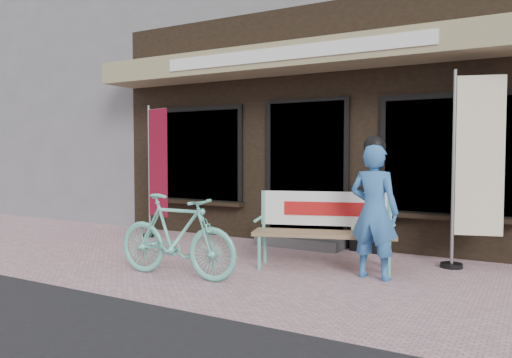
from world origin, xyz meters
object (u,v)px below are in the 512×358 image
Objects in this scene: menu_stand at (366,219)px; bench at (324,223)px; nobori_cream at (475,167)px; bicycle at (176,236)px; nobori_red at (157,170)px; person at (374,209)px.

bench is at bearing -89.37° from menu_stand.
bench is at bearing -169.49° from nobori_cream.
menu_stand is (-1.42, 0.32, -0.76)m from nobori_cream.
bicycle is 0.71× the size of nobori_red.
nobori_cream is (4.73, 0.21, 0.11)m from nobori_red.
person is 1.72× the size of menu_stand.
nobori_red is 2.36× the size of menu_stand.
bench is 1.14m from menu_stand.
bicycle is (-1.93, -1.04, -0.31)m from person.
nobori_red reaches higher than bench.
nobori_cream is at bearing 19.22° from nobori_red.
nobori_red is at bearing 172.87° from person.
bicycle is 2.74m from nobori_red.
bench is 1.12× the size of bicycle.
bench is at bearing -47.11° from bicycle.
bicycle is at bearing -160.14° from nobori_cream.
person is 0.66× the size of nobori_cream.
nobori_cream is 2.59× the size of menu_stand.
person is at bearing 4.47° from nobori_red.
nobori_cream is at bearing -3.88° from menu_stand.
nobori_cream reaches higher than nobori_red.
nobori_cream is (1.58, 0.80, 0.69)m from bench.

